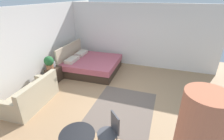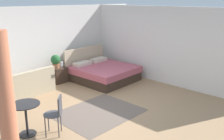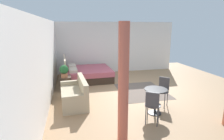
% 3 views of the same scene
% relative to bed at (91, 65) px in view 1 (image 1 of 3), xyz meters
% --- Properties ---
extents(ground_plane, '(9.18, 9.11, 0.02)m').
position_rel_bed_xyz_m(ground_plane, '(-1.82, -1.67, -0.29)').
color(ground_plane, '#9E7A56').
extents(wall_back, '(9.18, 0.12, 2.55)m').
position_rel_bed_xyz_m(wall_back, '(-1.82, 1.38, 0.99)').
color(wall_back, silver).
rests_on(wall_back, ground).
extents(wall_right, '(0.12, 6.11, 2.55)m').
position_rel_bed_xyz_m(wall_right, '(1.27, -1.67, 0.99)').
color(wall_right, silver).
rests_on(wall_right, ground).
extents(area_rug, '(2.03, 1.64, 0.01)m').
position_rel_bed_xyz_m(area_rug, '(-1.93, -1.84, -0.28)').
color(area_rug, '#66564C').
rests_on(area_rug, ground).
extents(bed, '(1.94, 2.06, 1.06)m').
position_rel_bed_xyz_m(bed, '(0.00, 0.00, 0.00)').
color(bed, '#38281E').
rests_on(bed, ground).
extents(couch, '(1.59, 0.82, 0.79)m').
position_rel_bed_xyz_m(couch, '(-2.54, 0.58, -0.01)').
color(couch, tan).
rests_on(couch, ground).
extents(nightstand, '(0.49, 0.38, 0.52)m').
position_rel_bed_xyz_m(nightstand, '(-1.20, 0.87, -0.02)').
color(nightstand, '#38281E').
rests_on(nightstand, ground).
extents(potted_plant, '(0.32, 0.32, 0.45)m').
position_rel_bed_xyz_m(potted_plant, '(-1.30, 0.91, 0.49)').
color(potted_plant, '#935B3D').
rests_on(potted_plant, nightstand).
extents(vase, '(0.11, 0.11, 0.18)m').
position_rel_bed_xyz_m(vase, '(-1.08, 0.92, 0.33)').
color(vase, silver).
rests_on(vase, nightstand).
extents(cafe_chair_near_window, '(0.54, 0.54, 0.86)m').
position_rel_bed_xyz_m(cafe_chair_near_window, '(-3.25, -1.97, 0.24)').
color(cafe_chair_near_window, '#3F3F44').
rests_on(cafe_chair_near_window, ground).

